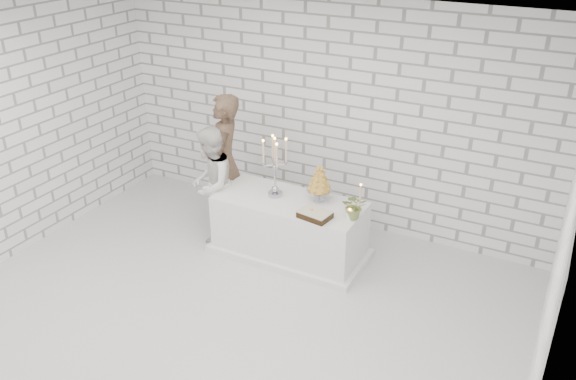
{
  "coord_description": "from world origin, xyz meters",
  "views": [
    {
      "loc": [
        2.93,
        -4.2,
        4.03
      ],
      "look_at": [
        0.17,
        1.11,
        1.05
      ],
      "focal_mm": 36.97,
      "sensor_mm": 36.0,
      "label": 1
    }
  ],
  "objects_px": {
    "groom": "(225,163)",
    "bride": "(211,184)",
    "cake_table": "(290,227)",
    "candelabra": "(275,167)",
    "croquembouche": "(319,183)"
  },
  "relations": [
    {
      "from": "bride",
      "to": "croquembouche",
      "type": "relative_size",
      "value": 3.22
    },
    {
      "from": "groom",
      "to": "croquembouche",
      "type": "height_order",
      "value": "groom"
    },
    {
      "from": "groom",
      "to": "croquembouche",
      "type": "xyz_separation_m",
      "value": [
        1.39,
        -0.09,
        0.06
      ]
    },
    {
      "from": "candelabra",
      "to": "croquembouche",
      "type": "xyz_separation_m",
      "value": [
        0.53,
        0.12,
        -0.15
      ]
    },
    {
      "from": "bride",
      "to": "candelabra",
      "type": "xyz_separation_m",
      "value": [
        0.87,
        0.11,
        0.38
      ]
    },
    {
      "from": "cake_table",
      "to": "groom",
      "type": "relative_size",
      "value": 0.98
    },
    {
      "from": "cake_table",
      "to": "groom",
      "type": "bearing_deg",
      "value": 167.4
    },
    {
      "from": "groom",
      "to": "candelabra",
      "type": "relative_size",
      "value": 2.42
    },
    {
      "from": "cake_table",
      "to": "croquembouche",
      "type": "xyz_separation_m",
      "value": [
        0.32,
        0.15,
        0.61
      ]
    },
    {
      "from": "cake_table",
      "to": "candelabra",
      "type": "distance_m",
      "value": 0.79
    },
    {
      "from": "croquembouche",
      "to": "groom",
      "type": "bearing_deg",
      "value": 176.4
    },
    {
      "from": "cake_table",
      "to": "bride",
      "type": "distance_m",
      "value": 1.15
    },
    {
      "from": "cake_table",
      "to": "croquembouche",
      "type": "height_order",
      "value": "croquembouche"
    },
    {
      "from": "cake_table",
      "to": "groom",
      "type": "xyz_separation_m",
      "value": [
        -1.07,
        0.24,
        0.55
      ]
    },
    {
      "from": "groom",
      "to": "bride",
      "type": "height_order",
      "value": "groom"
    }
  ]
}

